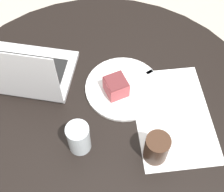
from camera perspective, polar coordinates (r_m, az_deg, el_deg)
ground_plane at (r=1.75m, az=-1.34°, el=-15.51°), size 12.00×12.00×0.00m
dining_table at (r=1.18m, az=-1.92°, el=-6.96°), size 1.19×1.19×0.74m
paper_document at (r=1.08m, az=10.99°, el=-3.47°), size 0.46×0.39×0.00m
plate at (r=1.11m, az=2.03°, el=1.50°), size 0.27×0.27×0.01m
cake_slice at (r=1.07m, az=0.75°, el=1.77°), size 0.08×0.08×0.07m
fork at (r=1.13m, az=4.76°, el=3.18°), size 0.03×0.17×0.00m
coffee_glass at (r=0.96m, az=8.13°, el=-9.43°), size 0.07×0.07×0.11m
water_glass at (r=0.97m, az=-6.10°, el=-7.62°), size 0.07×0.07×0.12m
laptop at (r=1.15m, az=-16.02°, el=4.32°), size 0.40×0.41×0.25m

